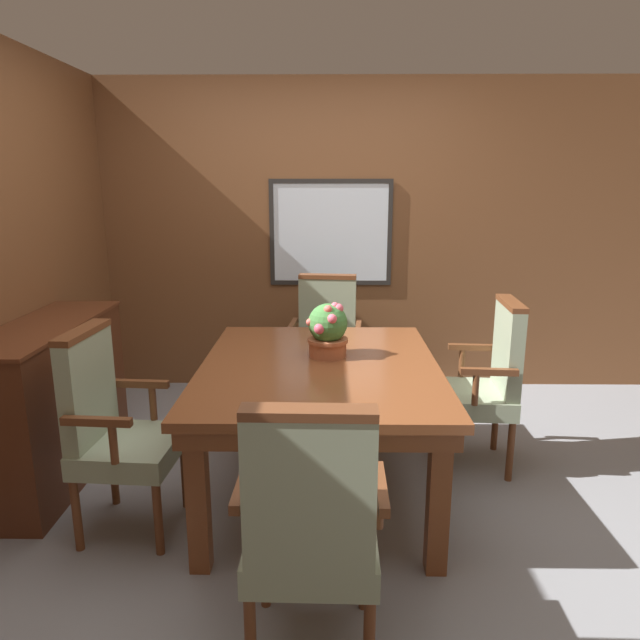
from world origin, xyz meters
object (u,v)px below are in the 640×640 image
chair_head_near (311,525)px  dining_table (320,380)px  chair_left_near (113,424)px  potted_plant (328,330)px  chair_right_far (487,378)px  chair_head_far (326,340)px  sideboard_cabinet (51,402)px

chair_head_near → dining_table: bearing=-89.6°
chair_left_near → potted_plant: bearing=-60.8°
chair_left_near → potted_plant: size_ratio=3.35×
chair_head_near → potted_plant: (0.06, 1.29, 0.34)m
chair_left_near → chair_head_near: bearing=-126.1°
chair_right_far → chair_head_far: (-0.95, 0.81, 0.00)m
chair_left_near → chair_right_far: same height
chair_head_far → potted_plant: potted_plant is taller
chair_left_near → sideboard_cabinet: (-0.54, 0.50, -0.09)m
chair_left_near → chair_head_far: size_ratio=1.00×
chair_head_far → potted_plant: bearing=-83.9°
chair_right_far → chair_head_far: bearing=-126.5°
sideboard_cabinet → dining_table: bearing=-5.7°
chair_right_far → chair_head_far: 1.25m
chair_left_near → potted_plant: (1.02, 0.48, 0.34)m
chair_head_far → chair_right_far: bearing=-35.1°
potted_plant → chair_head_near: bearing=-92.6°
dining_table → chair_left_near: (-0.98, -0.35, -0.10)m
chair_right_far → chair_head_near: same height
chair_head_far → potted_plant: (0.01, -1.00, 0.34)m
chair_head_near → sideboard_cabinet: 2.00m
chair_left_near → sideboard_cabinet: size_ratio=0.81×
chair_left_near → potted_plant: potted_plant is taller
potted_plant → sideboard_cabinet: potted_plant is taller
chair_left_near → chair_right_far: (1.96, 0.67, 0.00)m
chair_left_near → sideboard_cabinet: 0.75m
dining_table → sideboard_cabinet: bearing=174.3°
dining_table → chair_head_far: chair_head_far is taller
potted_plant → chair_right_far: bearing=11.4°
chair_right_far → chair_head_far: same height
chair_head_near → chair_head_far: size_ratio=1.00×
chair_head_near → chair_right_far: bearing=-122.7°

